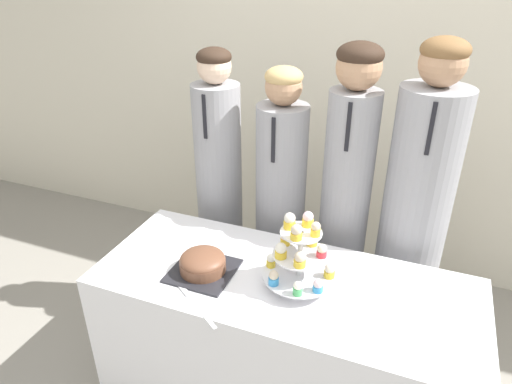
{
  "coord_description": "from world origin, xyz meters",
  "views": [
    {
      "loc": [
        0.45,
        -1.13,
        1.95
      ],
      "look_at": [
        -0.14,
        0.35,
        1.12
      ],
      "focal_mm": 32.0,
      "sensor_mm": 36.0,
      "label": 1
    }
  ],
  "objects_px": {
    "cake_knife": "(190,298)",
    "student_2": "(344,210)",
    "round_cake": "(203,263)",
    "student_3": "(412,227)",
    "cupcake_stand": "(300,254)",
    "student_0": "(220,197)",
    "student_1": "(280,214)"
  },
  "relations": [
    {
      "from": "student_0",
      "to": "cupcake_stand",
      "type": "bearing_deg",
      "value": -41.58
    },
    {
      "from": "cake_knife",
      "to": "student_1",
      "type": "distance_m",
      "value": 0.8
    },
    {
      "from": "round_cake",
      "to": "student_0",
      "type": "relative_size",
      "value": 0.17
    },
    {
      "from": "cupcake_stand",
      "to": "student_3",
      "type": "bearing_deg",
      "value": 54.19
    },
    {
      "from": "cake_knife",
      "to": "student_2",
      "type": "relative_size",
      "value": 0.16
    },
    {
      "from": "student_3",
      "to": "cupcake_stand",
      "type": "bearing_deg",
      "value": -125.81
    },
    {
      "from": "round_cake",
      "to": "cake_knife",
      "type": "relative_size",
      "value": 1.02
    },
    {
      "from": "student_2",
      "to": "student_3",
      "type": "xyz_separation_m",
      "value": [
        0.33,
        0.0,
        -0.02
      ]
    },
    {
      "from": "cupcake_stand",
      "to": "student_3",
      "type": "relative_size",
      "value": 0.19
    },
    {
      "from": "cupcake_stand",
      "to": "student_3",
      "type": "distance_m",
      "value": 0.69
    },
    {
      "from": "cupcake_stand",
      "to": "student_0",
      "type": "distance_m",
      "value": 0.84
    },
    {
      "from": "cake_knife",
      "to": "student_0",
      "type": "height_order",
      "value": "student_0"
    },
    {
      "from": "cupcake_stand",
      "to": "student_2",
      "type": "xyz_separation_m",
      "value": [
        0.07,
        0.55,
        -0.08
      ]
    },
    {
      "from": "round_cake",
      "to": "student_1",
      "type": "bearing_deg",
      "value": 77.78
    },
    {
      "from": "round_cake",
      "to": "student_3",
      "type": "relative_size",
      "value": 0.16
    },
    {
      "from": "cake_knife",
      "to": "cupcake_stand",
      "type": "xyz_separation_m",
      "value": [
        0.37,
        0.24,
        0.15
      ]
    },
    {
      "from": "round_cake",
      "to": "cupcake_stand",
      "type": "bearing_deg",
      "value": 9.66
    },
    {
      "from": "student_2",
      "to": "student_3",
      "type": "distance_m",
      "value": 0.33
    },
    {
      "from": "student_0",
      "to": "student_3",
      "type": "bearing_deg",
      "value": 0.0
    },
    {
      "from": "cupcake_stand",
      "to": "student_2",
      "type": "relative_size",
      "value": 0.2
    },
    {
      "from": "cupcake_stand",
      "to": "student_2",
      "type": "distance_m",
      "value": 0.56
    },
    {
      "from": "student_2",
      "to": "cupcake_stand",
      "type": "bearing_deg",
      "value": -97.05
    },
    {
      "from": "cake_knife",
      "to": "student_2",
      "type": "distance_m",
      "value": 0.91
    },
    {
      "from": "cake_knife",
      "to": "student_0",
      "type": "bearing_deg",
      "value": 141.91
    },
    {
      "from": "student_0",
      "to": "student_3",
      "type": "distance_m",
      "value": 1.02
    },
    {
      "from": "round_cake",
      "to": "cake_knife",
      "type": "distance_m",
      "value": 0.18
    },
    {
      "from": "round_cake",
      "to": "cupcake_stand",
      "type": "distance_m",
      "value": 0.42
    },
    {
      "from": "cake_knife",
      "to": "student_3",
      "type": "height_order",
      "value": "student_3"
    },
    {
      "from": "cake_knife",
      "to": "student_2",
      "type": "xyz_separation_m",
      "value": [
        0.44,
        0.79,
        0.07
      ]
    },
    {
      "from": "student_2",
      "to": "student_3",
      "type": "height_order",
      "value": "student_3"
    },
    {
      "from": "cake_knife",
      "to": "student_2",
      "type": "height_order",
      "value": "student_2"
    },
    {
      "from": "round_cake",
      "to": "student_3",
      "type": "distance_m",
      "value": 1.01
    }
  ]
}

